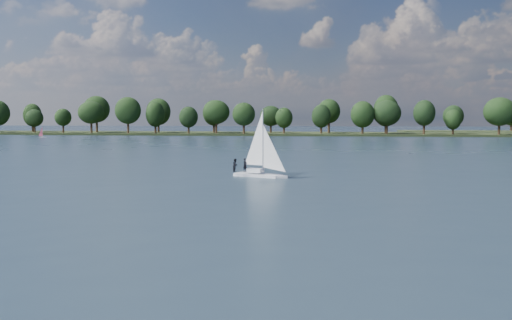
{
  "coord_description": "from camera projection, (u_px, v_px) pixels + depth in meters",
  "views": [
    {
      "loc": [
        20.84,
        -19.58,
        6.77
      ],
      "look_at": [
        12.57,
        37.51,
        2.5
      ],
      "focal_mm": 40.0,
      "sensor_mm": 36.0,
      "label": 1
    }
  ],
  "objects": [
    {
      "name": "ground",
      "position": [
        240.0,
        150.0,
        121.5
      ],
      "size": [
        700.0,
        700.0,
        0.0
      ],
      "primitive_type": "plane",
      "color": "#233342",
      "rests_on": "ground"
    },
    {
      "name": "far_shore",
      "position": [
        287.0,
        135.0,
        232.04
      ],
      "size": [
        660.0,
        40.0,
        1.5
      ],
      "primitive_type": "cube",
      "color": "black",
      "rests_on": "ground"
    },
    {
      "name": "sailboat",
      "position": [
        258.0,
        157.0,
        65.38
      ],
      "size": [
        6.33,
        4.0,
        8.1
      ],
      "rotation": [
        0.0,
        0.0,
        -0.4
      ],
      "color": "white",
      "rests_on": "ground"
    },
    {
      "name": "dinghy_pink",
      "position": [
        43.0,
        135.0,
        197.78
      ],
      "size": [
        2.74,
        1.71,
        4.09
      ],
      "rotation": [
        0.0,
        0.0,
        0.29
      ],
      "color": "white",
      "rests_on": "ground"
    },
    {
      "name": "treeline",
      "position": [
        249.0,
        115.0,
        230.26
      ],
      "size": [
        562.56,
        73.65,
        18.13
      ],
      "color": "black",
      "rests_on": "ground"
    }
  ]
}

